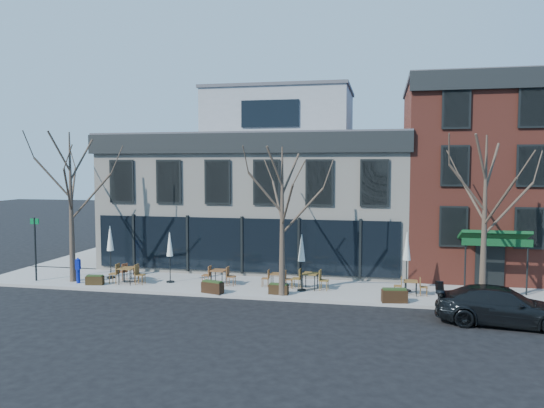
% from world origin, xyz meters
% --- Properties ---
extents(ground, '(120.00, 120.00, 0.00)m').
position_xyz_m(ground, '(0.00, 0.00, 0.00)').
color(ground, black).
rests_on(ground, ground).
extents(sidewalk_front, '(33.50, 4.70, 0.15)m').
position_xyz_m(sidewalk_front, '(3.25, -2.15, 0.07)').
color(sidewalk_front, gray).
rests_on(sidewalk_front, ground).
extents(sidewalk_side, '(4.50, 12.00, 0.15)m').
position_xyz_m(sidewalk_side, '(-11.25, 6.00, 0.07)').
color(sidewalk_side, gray).
rests_on(sidewalk_side, ground).
extents(corner_building, '(18.39, 10.39, 11.10)m').
position_xyz_m(corner_building, '(0.07, 5.07, 4.72)').
color(corner_building, beige).
rests_on(corner_building, ground).
extents(red_brick_building, '(8.20, 11.78, 11.18)m').
position_xyz_m(red_brick_building, '(13.00, 4.98, 5.64)').
color(red_brick_building, brown).
rests_on(red_brick_building, ground).
extents(tree_corner, '(3.93, 3.98, 7.92)m').
position_xyz_m(tree_corner, '(-8.49, -3.20, 4.25)').
color(tree_corner, '#382B21').
rests_on(tree_corner, sidewalk_front).
extents(tree_mid, '(3.50, 3.55, 7.04)m').
position_xyz_m(tree_mid, '(3.01, -3.90, 3.79)').
color(tree_mid, '#382B21').
rests_on(tree_mid, sidewalk_front).
extents(tree_right, '(3.72, 3.77, 7.48)m').
position_xyz_m(tree_right, '(12.01, -3.90, 4.02)').
color(tree_right, '#382B21').
rests_on(tree_right, sidewalk_front).
extents(sign_pole, '(0.50, 0.10, 3.40)m').
position_xyz_m(sign_pole, '(-10.50, -3.50, 2.07)').
color(sign_pole, black).
rests_on(sign_pole, sidewalk_front).
extents(parked_sedan, '(5.30, 2.53, 1.49)m').
position_xyz_m(parked_sedan, '(12.34, -6.25, 0.75)').
color(parked_sedan, black).
rests_on(parked_sedan, ground).
extents(call_box, '(0.27, 0.27, 1.36)m').
position_xyz_m(call_box, '(-7.97, -3.56, 0.87)').
color(call_box, '#0B1C95').
rests_on(call_box, sidewalk_front).
extents(cafe_set_0, '(1.96, 0.80, 1.03)m').
position_xyz_m(cafe_set_0, '(-5.36, -3.20, 0.68)').
color(cafe_set_0, brown).
rests_on(cafe_set_0, sidewalk_front).
extents(cafe_set_1, '(1.71, 1.03, 0.89)m').
position_xyz_m(cafe_set_1, '(-5.50, -2.55, 0.61)').
color(cafe_set_1, brown).
rests_on(cafe_set_1, sidewalk_front).
extents(cafe_set_2, '(1.84, 0.77, 0.96)m').
position_xyz_m(cafe_set_2, '(-0.61, -2.46, 0.64)').
color(cafe_set_2, brown).
rests_on(cafe_set_2, sidewalk_front).
extents(cafe_set_3, '(1.62, 0.66, 0.85)m').
position_xyz_m(cafe_set_3, '(2.44, -2.31, 0.59)').
color(cafe_set_3, brown).
rests_on(cafe_set_3, sidewalk_front).
extents(cafe_set_4, '(1.92, 0.84, 1.00)m').
position_xyz_m(cafe_set_4, '(4.15, -2.44, 0.66)').
color(cafe_set_4, brown).
rests_on(cafe_set_4, sidewalk_front).
extents(cafe_set_5, '(1.60, 0.65, 0.85)m').
position_xyz_m(cafe_set_5, '(9.00, -2.66, 0.58)').
color(cafe_set_5, brown).
rests_on(cafe_set_5, sidewalk_front).
extents(umbrella_0, '(0.46, 0.46, 2.88)m').
position_xyz_m(umbrella_0, '(-6.92, -2.05, 2.18)').
color(umbrella_0, black).
rests_on(umbrella_0, sidewalk_front).
extents(umbrella_1, '(0.43, 0.43, 2.66)m').
position_xyz_m(umbrella_1, '(-3.31, -2.40, 2.03)').
color(umbrella_1, black).
rests_on(umbrella_1, sidewalk_front).
extents(umbrella_3, '(0.45, 0.45, 2.80)m').
position_xyz_m(umbrella_3, '(3.78, -2.85, 2.12)').
color(umbrella_3, black).
rests_on(umbrella_3, sidewalk_front).
extents(umbrella_4, '(0.47, 0.47, 2.92)m').
position_xyz_m(umbrella_4, '(8.83, -1.86, 2.21)').
color(umbrella_4, black).
rests_on(umbrella_4, sidewalk_front).
extents(planter_0, '(0.94, 0.50, 0.50)m').
position_xyz_m(planter_0, '(-6.91, -3.73, 0.40)').
color(planter_0, black).
rests_on(planter_0, sidewalk_front).
extents(planter_1, '(1.15, 0.71, 0.60)m').
position_xyz_m(planter_1, '(-0.37, -4.20, 0.45)').
color(planter_1, black).
rests_on(planter_1, sidewalk_front).
extents(planter_2, '(0.96, 0.43, 0.52)m').
position_xyz_m(planter_2, '(2.81, -3.79, 0.41)').
color(planter_2, black).
rests_on(planter_2, sidewalk_front).
extents(planter_3, '(1.20, 0.63, 0.64)m').
position_xyz_m(planter_3, '(8.22, -4.20, 0.47)').
color(planter_3, black).
rests_on(planter_3, sidewalk_front).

